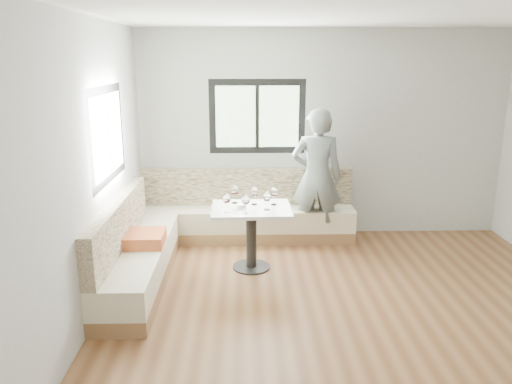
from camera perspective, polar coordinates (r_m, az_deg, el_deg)
room at (r=4.56m, az=11.28°, el=2.04°), size 5.01×5.01×2.81m
banquette at (r=6.27m, az=-6.03°, el=-4.44°), size 2.90×2.80×0.95m
table at (r=5.81m, az=-0.54°, el=-3.55°), size 0.92×0.72×0.75m
person at (r=6.59m, az=6.94°, el=1.72°), size 0.70×0.50×1.81m
olive_ramekin at (r=5.75m, az=-1.68°, el=-1.58°), size 0.10×0.10×0.04m
wine_glass_a at (r=5.56m, az=-3.38°, el=-0.84°), size 0.09×0.09×0.21m
wine_glass_b at (r=5.51m, az=-1.17°, el=-0.96°), size 0.09×0.09×0.21m
wine_glass_c at (r=5.63m, az=1.26°, el=-0.62°), size 0.09×0.09×0.21m
wine_glass_d at (r=5.83m, az=-0.19°, el=-0.06°), size 0.09×0.09×0.21m
wine_glass_e at (r=5.82m, az=2.07°, el=-0.08°), size 0.09×0.09×0.21m
wine_glass_f at (r=5.89m, az=-2.46°, el=0.11°), size 0.09×0.09×0.21m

